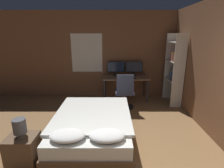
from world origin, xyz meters
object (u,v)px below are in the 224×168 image
at_px(monitor_left, 115,67).
at_px(monitor_right, 133,67).
at_px(computer_mouse, 134,78).
at_px(keyboard, 125,79).
at_px(bed, 92,126).
at_px(office_chair, 124,94).
at_px(desk, 125,80).
at_px(bedside_lamp, 19,127).
at_px(nightstand, 23,151).
at_px(bookshelf, 174,66).

relative_size(monitor_left, monitor_right, 1.00).
bearing_deg(computer_mouse, keyboard, 180.00).
relative_size(bed, office_chair, 2.00).
distance_m(desk, office_chair, 0.75).
bearing_deg(bedside_lamp, nightstand, 0.00).
bearing_deg(bookshelf, bed, -139.94).
bearing_deg(keyboard, monitor_right, 58.86).
relative_size(bed, computer_mouse, 28.50).
relative_size(bed, bookshelf, 0.99).
relative_size(monitor_right, keyboard, 1.55).
height_order(monitor_left, monitor_right, same).
bearing_deg(desk, bed, -110.18).
distance_m(bedside_lamp, keyboard, 3.22).
bearing_deg(computer_mouse, monitor_left, 139.15).
distance_m(bedside_lamp, bookshelf, 4.11).
bearing_deg(bookshelf, office_chair, -165.27).
relative_size(bed, keyboard, 5.72).
bearing_deg(office_chair, monitor_right, 69.28).
xyz_separation_m(bedside_lamp, monitor_left, (1.50, 3.15, 0.30)).
bearing_deg(bed, computer_mouse, 61.19).
bearing_deg(nightstand, monitor_right, 56.58).
relative_size(office_chair, bookshelf, 0.49).
bearing_deg(monitor_right, bed, -114.27).
distance_m(monitor_right, computer_mouse, 0.53).
bearing_deg(computer_mouse, bed, -118.81).
bearing_deg(office_chair, bed, -116.52).
distance_m(bedside_lamp, desk, 3.42).
xyz_separation_m(desk, keyboard, (-0.00, -0.24, 0.10)).
bearing_deg(bedside_lamp, keyboard, 56.18).
xyz_separation_m(bed, computer_mouse, (1.06, 1.93, 0.49)).
xyz_separation_m(bedside_lamp, keyboard, (1.79, 2.68, 0.06)).
relative_size(monitor_right, office_chair, 0.54).
xyz_separation_m(monitor_left, office_chair, (0.22, -0.96, -0.56)).
xyz_separation_m(bedside_lamp, office_chair, (1.72, 2.20, -0.26)).
height_order(monitor_right, keyboard, monitor_right).
xyz_separation_m(desk, computer_mouse, (0.26, -0.24, 0.10)).
height_order(monitor_right, office_chair, monitor_right).
height_order(bedside_lamp, computer_mouse, bedside_lamp).
bearing_deg(bookshelf, monitor_left, 161.02).
relative_size(bed, desk, 1.43).
bearing_deg(bed, nightstand, -143.09).
bearing_deg(office_chair, keyboard, 81.34).
distance_m(bed, computer_mouse, 2.25).
distance_m(nightstand, desk, 3.44).
distance_m(computer_mouse, office_chair, 0.67).
xyz_separation_m(monitor_right, office_chair, (-0.36, -0.96, -0.56)).
height_order(nightstand, monitor_left, monitor_left).
distance_m(nightstand, computer_mouse, 3.41).
bearing_deg(office_chair, monitor_left, 102.73).
height_order(bed, bookshelf, bookshelf).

